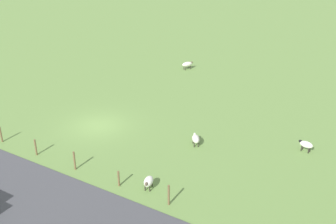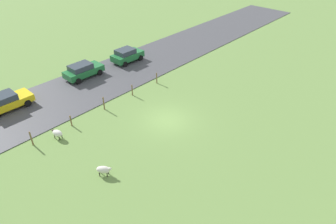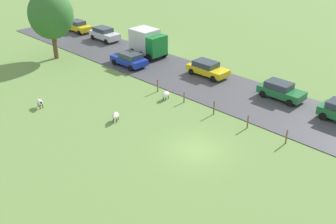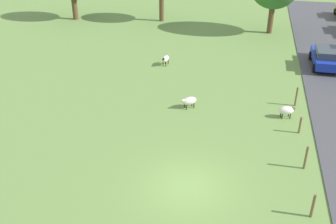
{
  "view_description": "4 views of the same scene",
  "coord_description": "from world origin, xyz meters",
  "px_view_note": "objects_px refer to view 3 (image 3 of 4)",
  "views": [
    {
      "loc": [
        21.53,
        19.09,
        14.7
      ],
      "look_at": [
        -2.87,
        4.54,
        1.11
      ],
      "focal_mm": 44.34,
      "sensor_mm": 36.0,
      "label": 1
    },
    {
      "loc": [
        -14.47,
        15.73,
        15.1
      ],
      "look_at": [
        -0.32,
        0.24,
        1.12
      ],
      "focal_mm": 31.98,
      "sensor_mm": 36.0,
      "label": 2
    },
    {
      "loc": [
        -19.23,
        -15.81,
        15.85
      ],
      "look_at": [
        1.52,
        4.32,
        1.07
      ],
      "focal_mm": 42.46,
      "sensor_mm": 36.0,
      "label": 3
    },
    {
      "loc": [
        2.2,
        -14.38,
        11.89
      ],
      "look_at": [
        -2.04,
        5.15,
        0.99
      ],
      "focal_mm": 42.19,
      "sensor_mm": 36.0,
      "label": 4
    }
  ],
  "objects_px": {
    "sheep_2": "(115,116)",
    "sheep_3": "(166,94)",
    "tree_0": "(51,15)",
    "car_6": "(104,34)",
    "car_3": "(129,59)",
    "car_2": "(78,26)",
    "truck_0": "(148,42)",
    "car_4": "(281,90)",
    "sheep_0": "(40,102)",
    "car_0": "(207,68)"
  },
  "relations": [
    {
      "from": "car_0",
      "to": "car_4",
      "type": "distance_m",
      "value": 8.55
    },
    {
      "from": "sheep_3",
      "to": "car_0",
      "type": "xyz_separation_m",
      "value": [
        7.25,
        0.95,
        0.35
      ]
    },
    {
      "from": "sheep_0",
      "to": "truck_0",
      "type": "height_order",
      "value": "truck_0"
    },
    {
      "from": "sheep_3",
      "to": "tree_0",
      "type": "height_order",
      "value": "tree_0"
    },
    {
      "from": "truck_0",
      "to": "car_0",
      "type": "bearing_deg",
      "value": -88.97
    },
    {
      "from": "car_0",
      "to": "sheep_2",
      "type": "bearing_deg",
      "value": -175.97
    },
    {
      "from": "sheep_0",
      "to": "car_6",
      "type": "xyz_separation_m",
      "value": [
        16.67,
        12.16,
        0.39
      ]
    },
    {
      "from": "tree_0",
      "to": "car_6",
      "type": "xyz_separation_m",
      "value": [
        8.44,
        1.55,
        -4.24
      ]
    },
    {
      "from": "tree_0",
      "to": "truck_0",
      "type": "distance_m",
      "value": 11.44
    },
    {
      "from": "sheep_0",
      "to": "car_4",
      "type": "height_order",
      "value": "car_4"
    },
    {
      "from": "car_3",
      "to": "car_6",
      "type": "distance_m",
      "value": 10.77
    },
    {
      "from": "sheep_3",
      "to": "car_4",
      "type": "height_order",
      "value": "car_4"
    },
    {
      "from": "tree_0",
      "to": "car_3",
      "type": "distance_m",
      "value": 10.34
    },
    {
      "from": "tree_0",
      "to": "car_6",
      "type": "bearing_deg",
      "value": 10.41
    },
    {
      "from": "tree_0",
      "to": "sheep_2",
      "type": "bearing_deg",
      "value": -106.47
    },
    {
      "from": "car_2",
      "to": "car_3",
      "type": "bearing_deg",
      "value": -104.43
    },
    {
      "from": "sheep_3",
      "to": "car_6",
      "type": "distance_m",
      "value": 20.5
    },
    {
      "from": "car_6",
      "to": "truck_0",
      "type": "bearing_deg",
      "value": -93.22
    },
    {
      "from": "tree_0",
      "to": "truck_0",
      "type": "xyz_separation_m",
      "value": [
        7.93,
        -7.52,
        -3.38
      ]
    },
    {
      "from": "truck_0",
      "to": "car_2",
      "type": "relative_size",
      "value": 1.02
    },
    {
      "from": "sheep_2",
      "to": "car_0",
      "type": "bearing_deg",
      "value": 4.03
    },
    {
      "from": "car_0",
      "to": "car_2",
      "type": "xyz_separation_m",
      "value": [
        0.25,
        24.02,
        0.03
      ]
    },
    {
      "from": "tree_0",
      "to": "car_0",
      "type": "relative_size",
      "value": 1.77
    },
    {
      "from": "sheep_2",
      "to": "car_0",
      "type": "relative_size",
      "value": 0.24
    },
    {
      "from": "sheep_0",
      "to": "car_2",
      "type": "height_order",
      "value": "car_2"
    },
    {
      "from": "car_4",
      "to": "car_6",
      "type": "xyz_separation_m",
      "value": [
        0.09,
        26.63,
        0.06
      ]
    },
    {
      "from": "sheep_0",
      "to": "sheep_3",
      "type": "relative_size",
      "value": 0.99
    },
    {
      "from": "sheep_2",
      "to": "car_4",
      "type": "distance_m",
      "value": 15.52
    },
    {
      "from": "car_3",
      "to": "car_4",
      "type": "bearing_deg",
      "value": -76.24
    },
    {
      "from": "truck_0",
      "to": "car_3",
      "type": "distance_m",
      "value": 3.88
    },
    {
      "from": "sheep_3",
      "to": "tree_0",
      "type": "distance_m",
      "value": 18.11
    },
    {
      "from": "sheep_2",
      "to": "car_3",
      "type": "bearing_deg",
      "value": 43.96
    },
    {
      "from": "sheep_3",
      "to": "tree_0",
      "type": "relative_size",
      "value": 0.13
    },
    {
      "from": "sheep_0",
      "to": "car_0",
      "type": "distance_m",
      "value": 17.37
    },
    {
      "from": "car_3",
      "to": "car_2",
      "type": "bearing_deg",
      "value": 75.57
    },
    {
      "from": "car_6",
      "to": "sheep_0",
      "type": "bearing_deg",
      "value": -143.89
    },
    {
      "from": "car_3",
      "to": "car_6",
      "type": "height_order",
      "value": "car_6"
    },
    {
      "from": "sheep_3",
      "to": "car_2",
      "type": "height_order",
      "value": "car_2"
    },
    {
      "from": "sheep_0",
      "to": "car_2",
      "type": "relative_size",
      "value": 0.26
    },
    {
      "from": "truck_0",
      "to": "car_2",
      "type": "height_order",
      "value": "truck_0"
    },
    {
      "from": "sheep_2",
      "to": "car_3",
      "type": "distance_m",
      "value": 13.1
    },
    {
      "from": "truck_0",
      "to": "car_3",
      "type": "height_order",
      "value": "truck_0"
    },
    {
      "from": "sheep_2",
      "to": "car_3",
      "type": "relative_size",
      "value": 0.25
    },
    {
      "from": "tree_0",
      "to": "sheep_3",
      "type": "bearing_deg",
      "value": -87.26
    },
    {
      "from": "sheep_3",
      "to": "tree_0",
      "type": "xyz_separation_m",
      "value": [
        -0.84,
        17.48,
        4.67
      ]
    },
    {
      "from": "sheep_2",
      "to": "car_4",
      "type": "height_order",
      "value": "car_4"
    },
    {
      "from": "sheep_2",
      "to": "truck_0",
      "type": "xyz_separation_m",
      "value": [
        13.09,
        9.94,
        1.29
      ]
    },
    {
      "from": "sheep_2",
      "to": "sheep_3",
      "type": "height_order",
      "value": "sheep_3"
    },
    {
      "from": "sheep_3",
      "to": "car_2",
      "type": "bearing_deg",
      "value": 73.27
    },
    {
      "from": "sheep_0",
      "to": "car_0",
      "type": "height_order",
      "value": "car_0"
    }
  ]
}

